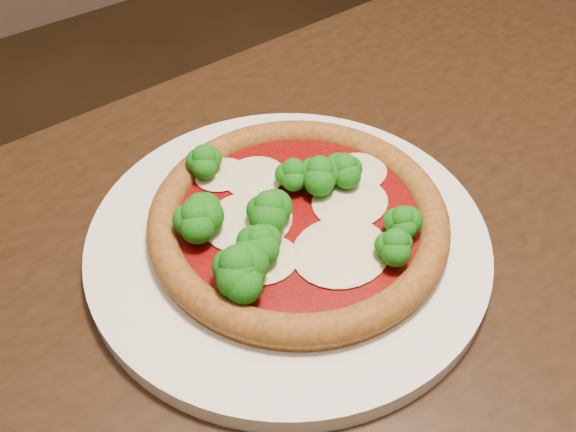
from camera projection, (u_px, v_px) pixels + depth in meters
dining_table at (381, 342)px, 0.61m from camera, size 1.35×0.79×0.75m
plate at (288, 241)px, 0.56m from camera, size 0.35×0.35×0.02m
pizza at (293, 218)px, 0.54m from camera, size 0.26×0.26×0.06m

